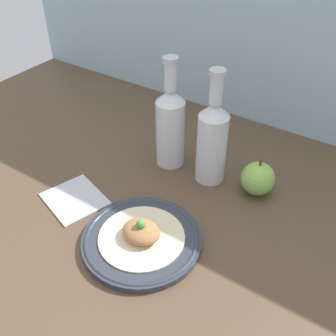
% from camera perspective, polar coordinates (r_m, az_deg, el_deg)
% --- Properties ---
extents(ground_plane, '(1.80, 1.10, 0.04)m').
position_cam_1_polar(ground_plane, '(0.99, -2.10, -6.66)').
color(ground_plane, brown).
extents(plate, '(0.27, 0.27, 0.02)m').
position_cam_1_polar(plate, '(0.89, -3.84, -10.31)').
color(plate, '#2D333D').
rests_on(plate, ground_plane).
extents(plated_food, '(0.19, 0.19, 0.05)m').
position_cam_1_polar(plated_food, '(0.88, -3.89, -9.47)').
color(plated_food, beige).
rests_on(plated_food, plate).
extents(cider_bottle_left, '(0.08, 0.08, 0.31)m').
position_cam_1_polar(cider_bottle_left, '(1.05, 0.33, 6.28)').
color(cider_bottle_left, silver).
rests_on(cider_bottle_left, ground_plane).
extents(cider_bottle_right, '(0.08, 0.08, 0.31)m').
position_cam_1_polar(cider_bottle_right, '(1.00, 6.43, 4.13)').
color(cider_bottle_right, silver).
rests_on(cider_bottle_right, ground_plane).
extents(apple, '(0.09, 0.09, 0.10)m').
position_cam_1_polar(apple, '(1.02, 12.90, -1.50)').
color(apple, '#84B74C').
rests_on(apple, ground_plane).
extents(napkin, '(0.18, 0.17, 0.01)m').
position_cam_1_polar(napkin, '(1.02, -13.40, -4.31)').
color(napkin, '#B7BCC6').
rests_on(napkin, ground_plane).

